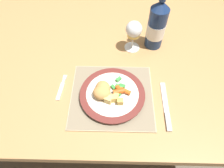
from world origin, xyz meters
name	(u,v)px	position (x,y,z in m)	size (l,w,h in m)	color
ground_plane	(110,122)	(0.00, 0.00, 0.00)	(6.00, 6.00, 0.00)	brown
dining_table	(109,65)	(0.00, 0.00, 0.66)	(1.40, 0.95, 0.74)	#AD7F4C
placemat	(112,96)	(0.02, -0.23, 0.74)	(0.31, 0.29, 0.01)	tan
dinner_plate	(112,94)	(0.02, -0.24, 0.76)	(0.25, 0.25, 0.02)	silver
breaded_croquettes	(102,90)	(-0.01, -0.24, 0.79)	(0.08, 0.09, 0.04)	tan
green_beans_pile	(119,88)	(0.04, -0.21, 0.77)	(0.06, 0.09, 0.01)	green
glazed_carrots	(121,91)	(0.05, -0.23, 0.78)	(0.07, 0.04, 0.02)	#CC5119
fork	(61,89)	(-0.18, -0.21, 0.74)	(0.03, 0.12, 0.01)	silver
table_knife	(166,110)	(0.22, -0.29, 0.74)	(0.02, 0.21, 0.01)	silver
wine_glass	(134,31)	(0.11, 0.03, 0.84)	(0.07, 0.07, 0.14)	silver
bottle	(157,25)	(0.20, 0.06, 0.85)	(0.08, 0.08, 0.29)	navy
roast_potatoes	(113,99)	(0.03, -0.27, 0.78)	(0.07, 0.04, 0.03)	#DBB256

